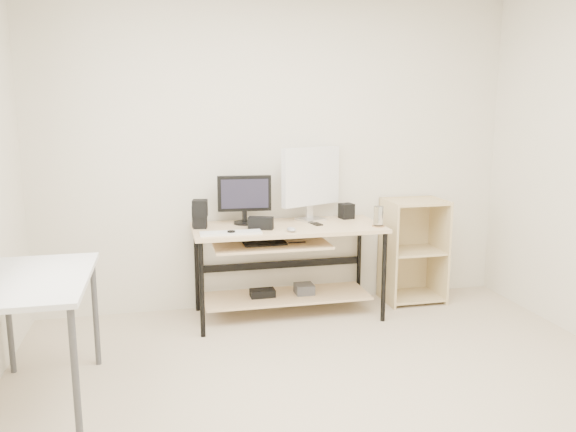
# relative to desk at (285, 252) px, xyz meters

# --- Properties ---
(room) EXTENTS (4.01, 4.01, 2.62)m
(room) POSITION_rel_desk_xyz_m (-0.11, -1.62, 0.78)
(room) COLOR beige
(room) RESTS_ON ground
(desk) EXTENTS (1.50, 0.65, 0.75)m
(desk) POSITION_rel_desk_xyz_m (0.00, 0.00, 0.00)
(desk) COLOR beige
(desk) RESTS_ON ground
(side_table) EXTENTS (0.60, 1.00, 0.75)m
(side_table) POSITION_rel_desk_xyz_m (-1.65, -1.06, 0.13)
(side_table) COLOR white
(side_table) RESTS_ON ground
(shelf_unit) EXTENTS (0.50, 0.40, 0.90)m
(shelf_unit) POSITION_rel_desk_xyz_m (1.18, 0.16, -0.09)
(shelf_unit) COLOR beige
(shelf_unit) RESTS_ON ground
(black_monitor) EXTENTS (0.43, 0.18, 0.39)m
(black_monitor) POSITION_rel_desk_xyz_m (-0.30, 0.14, 0.44)
(black_monitor) COLOR black
(black_monitor) RESTS_ON desk
(white_imac) EXTENTS (0.54, 0.29, 0.61)m
(white_imac) POSITION_rel_desk_xyz_m (0.26, 0.17, 0.56)
(white_imac) COLOR silver
(white_imac) RESTS_ON desk
(keyboard) EXTENTS (0.46, 0.13, 0.02)m
(keyboard) POSITION_rel_desk_xyz_m (-0.45, -0.20, 0.22)
(keyboard) COLOR white
(keyboard) RESTS_ON desk
(mouse) EXTENTS (0.08, 0.11, 0.03)m
(mouse) POSITION_rel_desk_xyz_m (0.00, -0.22, 0.23)
(mouse) COLOR #AFAFB4
(mouse) RESTS_ON desk
(center_speaker) EXTENTS (0.21, 0.15, 0.10)m
(center_speaker) POSITION_rel_desk_xyz_m (-0.21, -0.08, 0.26)
(center_speaker) COLOR black
(center_speaker) RESTS_ON desk
(speaker_left) EXTENTS (0.13, 0.13, 0.22)m
(speaker_left) POSITION_rel_desk_xyz_m (-0.66, 0.06, 0.33)
(speaker_left) COLOR black
(speaker_left) RESTS_ON desk
(speaker_right) EXTENTS (0.12, 0.12, 0.13)m
(speaker_right) POSITION_rel_desk_xyz_m (0.58, 0.19, 0.28)
(speaker_right) COLOR black
(speaker_right) RESTS_ON desk
(audio_controller) EXTENTS (0.10, 0.08, 0.17)m
(audio_controller) POSITION_rel_desk_xyz_m (-0.67, 0.09, 0.30)
(audio_controller) COLOR black
(audio_controller) RESTS_ON desk
(volume_puck) EXTENTS (0.08, 0.08, 0.03)m
(volume_puck) POSITION_rel_desk_xyz_m (-0.45, -0.21, 0.22)
(volume_puck) COLOR black
(volume_puck) RESTS_ON desk
(smartphone) EXTENTS (0.08, 0.13, 0.01)m
(smartphone) POSITION_rel_desk_xyz_m (0.26, -0.01, 0.22)
(smartphone) COLOR black
(smartphone) RESTS_ON desk
(coaster) EXTENTS (0.12, 0.12, 0.01)m
(coaster) POSITION_rel_desk_xyz_m (0.72, -0.19, 0.21)
(coaster) COLOR #AD7C4E
(coaster) RESTS_ON desk
(drinking_glass) EXTENTS (0.09, 0.09, 0.15)m
(drinking_glass) POSITION_rel_desk_xyz_m (0.72, -0.19, 0.30)
(drinking_glass) COLOR white
(drinking_glass) RESTS_ON coaster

